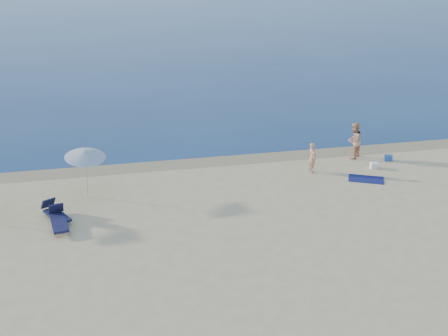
# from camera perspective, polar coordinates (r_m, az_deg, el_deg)

# --- Properties ---
(sea) EXTENTS (240.00, 160.00, 0.01)m
(sea) POSITION_cam_1_polar(r_m,az_deg,el_deg) (108.49, -8.46, 16.54)
(sea) COLOR navy
(sea) RESTS_ON ground
(wet_sand_strip) EXTENTS (240.00, 1.60, 0.00)m
(wet_sand_strip) POSITION_cam_1_polar(r_m,az_deg,el_deg) (30.07, 2.13, 0.96)
(wet_sand_strip) COLOR #847254
(wet_sand_strip) RESTS_ON ground
(person_left) EXTENTS (0.40, 0.59, 1.56)m
(person_left) POSITION_cam_1_polar(r_m,az_deg,el_deg) (28.42, 8.95, 1.06)
(person_left) COLOR tan
(person_left) RESTS_ON ground
(person_right) EXTENTS (1.20, 1.20, 1.96)m
(person_right) POSITION_cam_1_polar(r_m,az_deg,el_deg) (30.60, 13.06, 2.72)
(person_right) COLOR tan
(person_right) RESTS_ON ground
(beach_towel) EXTENTS (1.93, 1.56, 0.03)m
(beach_towel) POSITION_cam_1_polar(r_m,az_deg,el_deg) (28.37, 14.24, -1.10)
(beach_towel) COLOR #0E1148
(beach_towel) RESTS_ON ground
(white_bag) EXTENTS (0.38, 0.34, 0.30)m
(white_bag) POSITION_cam_1_polar(r_m,az_deg,el_deg) (29.77, 14.98, 0.25)
(white_bag) COLOR silver
(white_bag) RESTS_ON ground
(blue_cooler) EXTENTS (0.48, 0.41, 0.28)m
(blue_cooler) POSITION_cam_1_polar(r_m,az_deg,el_deg) (31.02, 16.35, 1.00)
(blue_cooler) COLOR #204EB2
(blue_cooler) RESTS_ON ground
(umbrella_near) EXTENTS (2.43, 2.44, 2.39)m
(umbrella_near) POSITION_cam_1_polar(r_m,az_deg,el_deg) (25.79, -13.92, 1.39)
(umbrella_near) COLOR silver
(umbrella_near) RESTS_ON ground
(lounger_left) EXTENTS (1.35, 1.80, 0.77)m
(lounger_left) POSITION_cam_1_polar(r_m,az_deg,el_deg) (24.66, -16.75, -4.43)
(lounger_left) COLOR #121633
(lounger_left) RESTS_ON ground
(lounger_right) EXTENTS (0.91, 1.91, 0.81)m
(lounger_right) POSITION_cam_1_polar(r_m,az_deg,el_deg) (24.00, -16.46, -5.13)
(lounger_right) COLOR #15163A
(lounger_right) RESTS_ON ground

